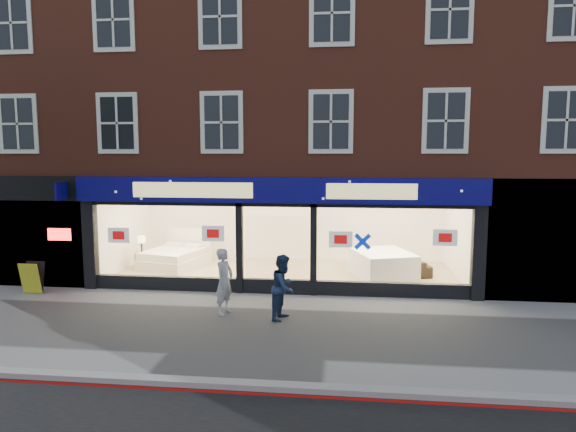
% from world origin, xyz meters
% --- Properties ---
extents(ground, '(120.00, 120.00, 0.00)m').
position_xyz_m(ground, '(0.00, 0.00, 0.00)').
color(ground, gray).
rests_on(ground, ground).
extents(kerb_line, '(60.00, 0.10, 0.01)m').
position_xyz_m(kerb_line, '(0.00, -3.10, 0.01)').
color(kerb_line, '#8C0A07').
rests_on(kerb_line, ground).
extents(kerb_stone, '(60.00, 0.25, 0.12)m').
position_xyz_m(kerb_stone, '(0.00, -2.90, 0.06)').
color(kerb_stone, gray).
rests_on(kerb_stone, ground).
extents(showroom_floor, '(11.00, 4.50, 0.10)m').
position_xyz_m(showroom_floor, '(0.00, 5.25, 0.05)').
color(showroom_floor, tan).
rests_on(showroom_floor, ground).
extents(building, '(19.00, 8.26, 10.30)m').
position_xyz_m(building, '(-0.02, 6.93, 6.67)').
color(building, brown).
rests_on(building, ground).
extents(display_bed, '(2.19, 2.46, 1.18)m').
position_xyz_m(display_bed, '(-3.88, 5.73, 0.43)').
color(display_bed, white).
rests_on(display_bed, showroom_floor).
extents(bedside_table, '(0.57, 0.57, 0.55)m').
position_xyz_m(bedside_table, '(-4.84, 5.20, 0.38)').
color(bedside_table, brown).
rests_on(bedside_table, showroom_floor).
extents(mattress_stack, '(2.17, 2.44, 0.80)m').
position_xyz_m(mattress_stack, '(3.10, 5.00, 0.50)').
color(mattress_stack, white).
rests_on(mattress_stack, showroom_floor).
extents(sofa, '(1.87, 1.01, 0.52)m').
position_xyz_m(sofa, '(3.70, 5.04, 0.36)').
color(sofa, black).
rests_on(sofa, showroom_floor).
extents(a_board, '(0.60, 0.40, 0.90)m').
position_xyz_m(a_board, '(-6.90, 2.31, 0.45)').
color(a_board, gold).
rests_on(a_board, ground).
extents(pedestrian_grey, '(0.56, 0.69, 1.64)m').
position_xyz_m(pedestrian_grey, '(-1.03, 1.08, 0.82)').
color(pedestrian_grey, '#AAACB2').
rests_on(pedestrian_grey, ground).
extents(pedestrian_blue, '(0.77, 0.89, 1.57)m').
position_xyz_m(pedestrian_blue, '(0.48, 0.83, 0.78)').
color(pedestrian_blue, '#1A2B4B').
rests_on(pedestrian_blue, ground).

